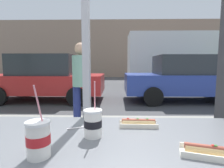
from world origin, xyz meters
TOP-DOWN VIEW (x-y plane):
  - ground_plane at (0.00, 8.00)m, footprint 60.00×60.00m
  - sidewalk_strip at (0.00, 1.60)m, footprint 16.00×2.80m
  - building_facade_far at (0.00, 18.54)m, footprint 28.00×1.20m
  - soda_cup_left at (-0.11, -0.54)m, footprint 0.10×0.10m
  - soda_cup_right at (0.10, -0.32)m, footprint 0.10×0.10m
  - hotdog_tray_near at (0.64, -0.52)m, footprint 0.29×0.17m
  - hotdog_tray_far at (0.36, -0.15)m, footprint 0.24×0.09m
  - loose_straw at (0.01, -0.18)m, footprint 0.18×0.08m
  - parked_car_red at (-2.42, 5.47)m, footprint 4.24×2.06m
  - parked_car_blue at (2.85, 5.47)m, footprint 4.53×2.01m
  - box_truck at (4.31, 10.13)m, footprint 7.06×2.44m
  - pedestrian at (-0.42, 2.01)m, footprint 0.32×0.32m

SIDE VIEW (x-z plane):
  - ground_plane at x=0.00m, z-range 0.00..0.00m
  - sidewalk_strip at x=0.00m, z-range 0.00..0.13m
  - parked_car_blue at x=2.85m, z-range 0.01..1.71m
  - parked_car_red at x=-2.42m, z-range 0.01..1.73m
  - loose_straw at x=0.01m, z-range 0.98..0.99m
  - hotdog_tray_near at x=0.64m, z-range 0.98..1.03m
  - hotdog_tray_far at x=0.36m, z-range 0.98..1.03m
  - soda_cup_right at x=0.10m, z-range 0.91..1.21m
  - soda_cup_left at x=-0.11m, z-range 0.91..1.22m
  - pedestrian at x=-0.42m, z-range 0.25..1.88m
  - box_truck at x=4.31m, z-range 0.12..3.35m
  - building_facade_far at x=0.00m, z-range 0.00..5.99m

